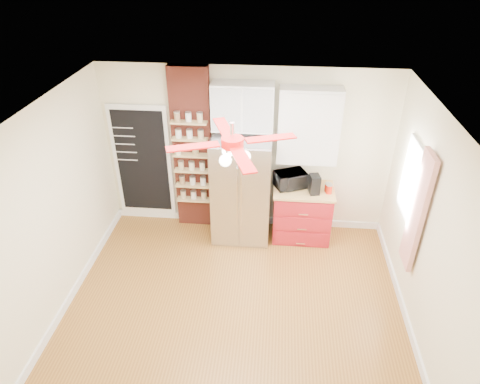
# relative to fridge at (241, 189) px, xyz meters

# --- Properties ---
(floor) EXTENTS (4.50, 4.50, 0.00)m
(floor) POSITION_rel_fridge_xyz_m (0.05, -1.63, -0.88)
(floor) COLOR olive
(floor) RESTS_ON ground
(ceiling) EXTENTS (4.50, 4.50, 0.00)m
(ceiling) POSITION_rel_fridge_xyz_m (0.05, -1.63, 1.83)
(ceiling) COLOR white
(ceiling) RESTS_ON wall_back
(wall_back) EXTENTS (4.50, 0.02, 2.70)m
(wall_back) POSITION_rel_fridge_xyz_m (0.05, 0.37, 0.48)
(wall_back) COLOR beige
(wall_back) RESTS_ON floor
(wall_front) EXTENTS (4.50, 0.02, 2.70)m
(wall_front) POSITION_rel_fridge_xyz_m (0.05, -3.63, 0.48)
(wall_front) COLOR beige
(wall_front) RESTS_ON floor
(wall_left) EXTENTS (0.02, 4.00, 2.70)m
(wall_left) POSITION_rel_fridge_xyz_m (-2.20, -1.63, 0.48)
(wall_left) COLOR beige
(wall_left) RESTS_ON floor
(wall_right) EXTENTS (0.02, 4.00, 2.70)m
(wall_right) POSITION_rel_fridge_xyz_m (2.30, -1.63, 0.48)
(wall_right) COLOR beige
(wall_right) RESTS_ON floor
(chalkboard) EXTENTS (0.95, 0.05, 1.95)m
(chalkboard) POSITION_rel_fridge_xyz_m (-1.65, 0.33, 0.23)
(chalkboard) COLOR white
(chalkboard) RESTS_ON wall_back
(brick_pillar) EXTENTS (0.60, 0.16, 2.70)m
(brick_pillar) POSITION_rel_fridge_xyz_m (-0.80, 0.29, 0.48)
(brick_pillar) COLOR maroon
(brick_pillar) RESTS_ON floor
(fridge) EXTENTS (0.90, 0.70, 1.75)m
(fridge) POSITION_rel_fridge_xyz_m (0.00, 0.00, 0.00)
(fridge) COLOR silver
(fridge) RESTS_ON floor
(upper_glass_cabinet) EXTENTS (0.90, 0.35, 0.70)m
(upper_glass_cabinet) POSITION_rel_fridge_xyz_m (0.00, 0.20, 1.27)
(upper_glass_cabinet) COLOR white
(upper_glass_cabinet) RESTS_ON wall_back
(red_cabinet) EXTENTS (0.94, 0.64, 0.90)m
(red_cabinet) POSITION_rel_fridge_xyz_m (0.97, 0.05, -0.42)
(red_cabinet) COLOR maroon
(red_cabinet) RESTS_ON floor
(upper_shelf_unit) EXTENTS (0.90, 0.30, 1.15)m
(upper_shelf_unit) POSITION_rel_fridge_xyz_m (0.97, 0.22, 1.00)
(upper_shelf_unit) COLOR white
(upper_shelf_unit) RESTS_ON wall_back
(window) EXTENTS (0.04, 0.75, 1.05)m
(window) POSITION_rel_fridge_xyz_m (2.28, -0.73, 0.68)
(window) COLOR white
(window) RESTS_ON wall_right
(curtain) EXTENTS (0.06, 0.40, 1.55)m
(curtain) POSITION_rel_fridge_xyz_m (2.23, -1.28, 0.57)
(curtain) COLOR red
(curtain) RESTS_ON wall_right
(ceiling_fan) EXTENTS (1.40, 1.40, 0.44)m
(ceiling_fan) POSITION_rel_fridge_xyz_m (0.05, -1.63, 1.55)
(ceiling_fan) COLOR silver
(ceiling_fan) RESTS_ON ceiling
(toaster_oven) EXTENTS (0.55, 0.48, 0.26)m
(toaster_oven) POSITION_rel_fridge_xyz_m (0.75, 0.10, 0.15)
(toaster_oven) COLOR black
(toaster_oven) RESTS_ON red_cabinet
(coffee_maker) EXTENTS (0.18, 0.21, 0.30)m
(coffee_maker) POSITION_rel_fridge_xyz_m (1.11, -0.05, 0.18)
(coffee_maker) COLOR black
(coffee_maker) RESTS_ON red_cabinet
(canister_left) EXTENTS (0.12, 0.12, 0.14)m
(canister_left) POSITION_rel_fridge_xyz_m (1.34, -0.04, 0.09)
(canister_left) COLOR red
(canister_left) RESTS_ON red_cabinet
(canister_right) EXTENTS (0.13, 0.13, 0.13)m
(canister_right) POSITION_rel_fridge_xyz_m (1.33, 0.02, 0.09)
(canister_right) COLOR #B8180A
(canister_right) RESTS_ON red_cabinet
(pantry_jar_oats) EXTENTS (0.11, 0.11, 0.13)m
(pantry_jar_oats) POSITION_rel_fridge_xyz_m (-0.99, 0.12, 0.56)
(pantry_jar_oats) COLOR beige
(pantry_jar_oats) RESTS_ON brick_pillar
(pantry_jar_beans) EXTENTS (0.12, 0.12, 0.12)m
(pantry_jar_beans) POSITION_rel_fridge_xyz_m (-0.73, 0.16, 0.56)
(pantry_jar_beans) COLOR olive
(pantry_jar_beans) RESTS_ON brick_pillar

